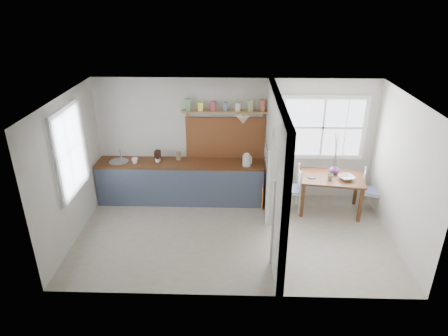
{
  "coord_description": "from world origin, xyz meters",
  "views": [
    {
      "loc": [
        0.01,
        -6.27,
        4.25
      ],
      "look_at": [
        -0.2,
        0.59,
        1.11
      ],
      "focal_mm": 32.0,
      "sensor_mm": 36.0,
      "label": 1
    }
  ],
  "objects_px": {
    "dining_table": "(330,194)",
    "kettle": "(247,160)",
    "chair_left": "(289,189)",
    "vase": "(334,169)",
    "chair_right": "(372,191)"
  },
  "relations": [
    {
      "from": "dining_table",
      "to": "kettle",
      "type": "relative_size",
      "value": 4.65
    },
    {
      "from": "kettle",
      "to": "chair_left",
      "type": "bearing_deg",
      "value": -13.31
    },
    {
      "from": "dining_table",
      "to": "chair_left",
      "type": "relative_size",
      "value": 1.29
    },
    {
      "from": "kettle",
      "to": "vase",
      "type": "distance_m",
      "value": 1.79
    },
    {
      "from": "chair_left",
      "to": "chair_right",
      "type": "height_order",
      "value": "chair_left"
    },
    {
      "from": "chair_left",
      "to": "dining_table",
      "type": "bearing_deg",
      "value": 89.53
    },
    {
      "from": "dining_table",
      "to": "kettle",
      "type": "height_order",
      "value": "kettle"
    },
    {
      "from": "chair_left",
      "to": "chair_right",
      "type": "bearing_deg",
      "value": 92.5
    },
    {
      "from": "dining_table",
      "to": "vase",
      "type": "distance_m",
      "value": 0.51
    },
    {
      "from": "dining_table",
      "to": "chair_left",
      "type": "xyz_separation_m",
      "value": [
        -0.84,
        0.02,
        0.09
      ]
    },
    {
      "from": "chair_right",
      "to": "kettle",
      "type": "xyz_separation_m",
      "value": [
        -2.57,
        0.14,
        0.6
      ]
    },
    {
      "from": "chair_left",
      "to": "chair_right",
      "type": "distance_m",
      "value": 1.69
    },
    {
      "from": "kettle",
      "to": "dining_table",
      "type": "bearing_deg",
      "value": -8.62
    },
    {
      "from": "vase",
      "to": "dining_table",
      "type": "bearing_deg",
      "value": -111.88
    },
    {
      "from": "chair_left",
      "to": "vase",
      "type": "height_order",
      "value": "vase"
    }
  ]
}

